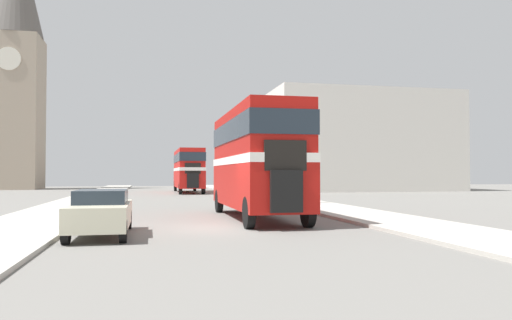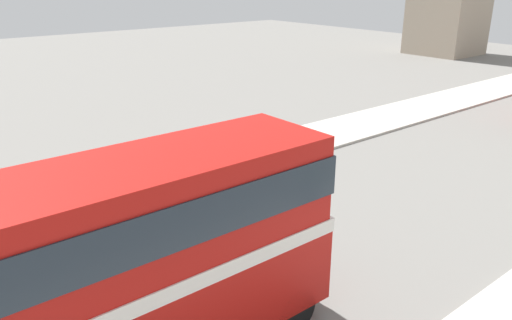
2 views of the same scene
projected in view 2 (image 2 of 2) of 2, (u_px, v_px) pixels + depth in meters
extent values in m
cube|color=white|center=(110.00, 276.00, 9.12)|extent=(2.42, 9.38, 0.32)
cube|color=#B2140F|center=(103.00, 222.00, 8.73)|extent=(2.35, 9.14, 1.90)
cube|color=#232D38|center=(103.00, 217.00, 8.70)|extent=(2.42, 9.24, 0.85)
cylinder|color=black|center=(237.00, 269.00, 12.70)|extent=(0.28, 1.10, 1.10)
cylinder|color=black|center=(294.00, 310.00, 11.16)|extent=(0.28, 1.10, 1.10)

